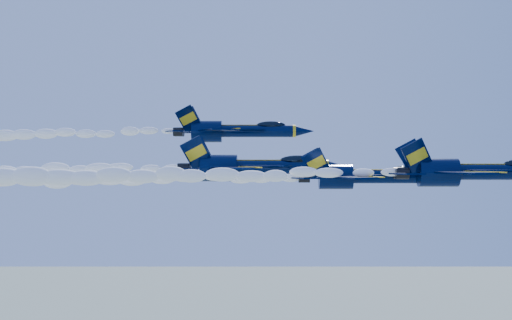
{
  "coord_description": "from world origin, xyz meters",
  "views": [
    {
      "loc": [
        -4.14,
        -80.8,
        153.32
      ],
      "look_at": [
        -5.0,
        0.56,
        153.03
      ],
      "focal_mm": 50.0,
      "sensor_mm": 36.0,
      "label": 1
    }
  ],
  "objects_px": {
    "jet_third": "(253,167)",
    "jet_fourth": "(235,131)",
    "jet_lead": "(475,171)",
    "jet_second": "(367,176)"
  },
  "relations": [
    {
      "from": "jet_lead",
      "to": "jet_fourth",
      "type": "relative_size",
      "value": 0.99
    },
    {
      "from": "jet_lead",
      "to": "jet_third",
      "type": "xyz_separation_m",
      "value": [
        -22.47,
        10.52,
        0.31
      ]
    },
    {
      "from": "jet_third",
      "to": "jet_fourth",
      "type": "height_order",
      "value": "jet_fourth"
    },
    {
      "from": "jet_lead",
      "to": "jet_second",
      "type": "distance_m",
      "value": 10.98
    },
    {
      "from": "jet_third",
      "to": "jet_fourth",
      "type": "distance_m",
      "value": 14.16
    },
    {
      "from": "jet_third",
      "to": "jet_fourth",
      "type": "bearing_deg",
      "value": 101.54
    },
    {
      "from": "jet_lead",
      "to": "jet_third",
      "type": "distance_m",
      "value": 24.82
    },
    {
      "from": "jet_second",
      "to": "jet_fourth",
      "type": "height_order",
      "value": "jet_fourth"
    },
    {
      "from": "jet_lead",
      "to": "jet_second",
      "type": "height_order",
      "value": "jet_lead"
    },
    {
      "from": "jet_lead",
      "to": "jet_third",
      "type": "relative_size",
      "value": 0.93
    }
  ]
}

